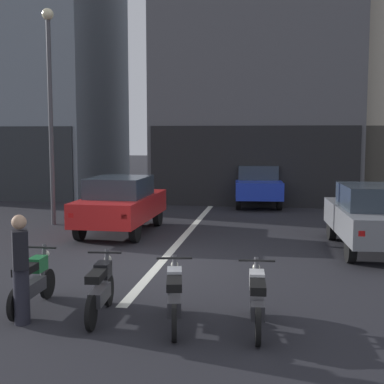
{
  "coord_description": "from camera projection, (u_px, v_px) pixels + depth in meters",
  "views": [
    {
      "loc": [
        2.45,
        -11.23,
        2.85
      ],
      "look_at": [
        0.42,
        2.0,
        1.4
      ],
      "focal_mm": 49.63,
      "sensor_mm": 36.0,
      "label": 1
    }
  ],
  "objects": [
    {
      "name": "ground_plane",
      "position": [
        160.0,
        264.0,
        11.71
      ],
      "size": [
        120.0,
        120.0,
        0.0
      ],
      "primitive_type": "plane",
      "color": "#232328"
    },
    {
      "name": "car_grey_parked_kerbside",
      "position": [
        374.0,
        216.0,
        12.94
      ],
      "size": [
        1.98,
        4.19,
        1.64
      ],
      "color": "black",
      "rests_on": "ground"
    },
    {
      "name": "motorcycle_green_row_leftmost",
      "position": [
        33.0,
        281.0,
        8.69
      ],
      "size": [
        0.55,
        1.67,
        0.98
      ],
      "color": "black",
      "rests_on": "ground"
    },
    {
      "name": "motorcycle_white_row_right_mid",
      "position": [
        257.0,
        299.0,
        7.74
      ],
      "size": [
        0.55,
        1.67,
        0.98
      ],
      "color": "black",
      "rests_on": "ground"
    },
    {
      "name": "person_by_motorcycles",
      "position": [
        21.0,
        269.0,
        7.94
      ],
      "size": [
        0.37,
        0.42,
        1.67
      ],
      "color": "#23232D",
      "rests_on": "ground"
    },
    {
      "name": "motorcycle_silver_row_centre",
      "position": [
        174.0,
        296.0,
        7.9
      ],
      "size": [
        0.55,
        1.66,
        0.98
      ],
      "color": "black",
      "rests_on": "ground"
    },
    {
      "name": "building_mid_block",
      "position": [
        258.0,
        37.0,
        24.59
      ],
      "size": [
        8.51,
        8.95,
        14.75
      ],
      "color": "#56565B",
      "rests_on": "ground"
    },
    {
      "name": "car_blue_down_street",
      "position": [
        257.0,
        184.0,
        21.4
      ],
      "size": [
        2.07,
        4.22,
        1.64
      ],
      "color": "black",
      "rests_on": "ground"
    },
    {
      "name": "lane_centre_line",
      "position": [
        198.0,
        221.0,
        17.61
      ],
      "size": [
        0.2,
        18.0,
        0.01
      ],
      "primitive_type": "cube",
      "color": "silver",
      "rests_on": "ground"
    },
    {
      "name": "street_lamp",
      "position": [
        50.0,
        95.0,
        16.47
      ],
      "size": [
        0.36,
        0.36,
        6.7
      ],
      "color": "#47474C",
      "rests_on": "ground"
    },
    {
      "name": "motorcycle_black_row_left_mid",
      "position": [
        100.0,
        288.0,
        8.3
      ],
      "size": [
        0.55,
        1.67,
        0.98
      ],
      "color": "black",
      "rests_on": "ground"
    },
    {
      "name": "building_corner_left",
      "position": [
        16.0,
        53.0,
        26.44
      ],
      "size": [
        9.23,
        8.39,
        13.88
      ],
      "color": "gray",
      "rests_on": "ground"
    },
    {
      "name": "car_red_crossing_near",
      "position": [
        121.0,
        203.0,
        15.37
      ],
      "size": [
        1.83,
        4.13,
        1.64
      ],
      "color": "black",
      "rests_on": "ground"
    }
  ]
}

